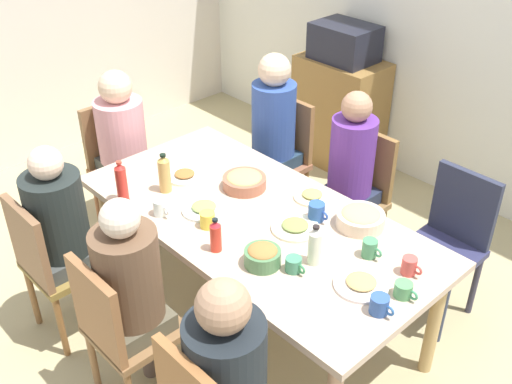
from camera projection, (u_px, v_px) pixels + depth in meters
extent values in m
plane|color=tan|center=(256.00, 317.00, 3.63)|extent=(6.56, 6.56, 0.00)
cube|color=silver|center=(481.00, 28.00, 4.16)|extent=(5.71, 0.12, 2.60)
cube|color=silver|center=(7.00, 5.00, 4.65)|extent=(0.12, 4.36, 2.60)
cube|color=#C6AA8F|center=(256.00, 219.00, 3.25)|extent=(2.03, 1.00, 0.04)
cylinder|color=tan|center=(109.00, 231.00, 3.78)|extent=(0.07, 0.07, 0.70)
cylinder|color=tan|center=(208.00, 185.00, 4.24)|extent=(0.07, 0.07, 0.70)
cylinder|color=tan|center=(434.00, 321.00, 3.11)|extent=(0.07, 0.07, 0.70)
cube|color=olive|center=(347.00, 205.00, 3.86)|extent=(0.40, 0.40, 0.04)
cylinder|color=olive|center=(381.00, 234.00, 3.97)|extent=(0.04, 0.04, 0.43)
cylinder|color=olive|center=(341.00, 213.00, 4.18)|extent=(0.04, 0.04, 0.43)
cylinder|color=#96673C|center=(348.00, 256.00, 3.77)|extent=(0.04, 0.04, 0.43)
cylinder|color=#8C5F3A|center=(308.00, 233.00, 3.98)|extent=(0.04, 0.04, 0.43)
cube|color=brown|center=(368.00, 163.00, 3.83)|extent=(0.38, 0.04, 0.45)
cylinder|color=#303B4D|center=(344.00, 244.00, 3.86)|extent=(0.09, 0.09, 0.45)
cylinder|color=#372A47|center=(325.00, 233.00, 3.96)|extent=(0.09, 0.09, 0.45)
cube|color=#262E44|center=(348.00, 197.00, 3.82)|extent=(0.30, 0.30, 0.10)
cylinder|color=#5D2F8D|center=(352.00, 156.00, 3.67)|extent=(0.28, 0.28, 0.49)
sphere|color=tan|center=(357.00, 107.00, 3.49)|extent=(0.18, 0.18, 0.18)
cylinder|color=black|center=(225.00, 364.00, 2.35)|extent=(0.33, 0.33, 0.41)
sphere|color=tan|center=(223.00, 306.00, 2.19)|extent=(0.21, 0.21, 0.21)
cube|color=#2E2F53|center=(440.00, 253.00, 3.44)|extent=(0.40, 0.40, 0.04)
cylinder|color=#363447|center=(475.00, 284.00, 3.55)|extent=(0.04, 0.04, 0.43)
cylinder|color=#333F55|center=(425.00, 258.00, 3.76)|extent=(0.04, 0.04, 0.43)
cylinder|color=#303850|center=(443.00, 312.00, 3.36)|extent=(0.04, 0.04, 0.43)
cylinder|color=#363756|center=(392.00, 283.00, 3.57)|extent=(0.04, 0.04, 0.43)
cube|color=#292E42|center=(464.00, 207.00, 3.42)|extent=(0.38, 0.04, 0.45)
cube|color=brown|center=(273.00, 166.00, 4.27)|extent=(0.40, 0.40, 0.04)
cylinder|color=brown|center=(306.00, 194.00, 4.39)|extent=(0.04, 0.04, 0.43)
cylinder|color=olive|center=(273.00, 176.00, 4.59)|extent=(0.04, 0.04, 0.43)
cylinder|color=olive|center=(272.00, 212.00, 4.19)|extent=(0.04, 0.04, 0.43)
cylinder|color=brown|center=(239.00, 193.00, 4.40)|extent=(0.04, 0.04, 0.43)
cube|color=olive|center=(292.00, 129.00, 4.25)|extent=(0.38, 0.04, 0.45)
cylinder|color=#30384B|center=(270.00, 202.00, 4.28)|extent=(0.09, 0.09, 0.45)
cylinder|color=#332B48|center=(255.00, 193.00, 4.38)|extent=(0.09, 0.09, 0.45)
cube|color=#253C52|center=(273.00, 159.00, 4.24)|extent=(0.30, 0.30, 0.10)
cylinder|color=#2E4C98|center=(274.00, 120.00, 4.08)|extent=(0.30, 0.30, 0.51)
sphere|color=beige|center=(274.00, 70.00, 3.89)|extent=(0.22, 0.22, 0.22)
cube|color=brown|center=(136.00, 330.00, 2.93)|extent=(0.40, 0.40, 0.04)
cylinder|color=olive|center=(94.00, 361.00, 3.06)|extent=(0.04, 0.04, 0.43)
cylinder|color=brown|center=(149.00, 328.00, 3.26)|extent=(0.04, 0.04, 0.43)
cylinder|color=olive|center=(188.00, 363.00, 3.05)|extent=(0.04, 0.04, 0.43)
cube|color=#91603A|center=(96.00, 312.00, 2.70)|extent=(0.38, 0.04, 0.45)
cylinder|color=brown|center=(148.00, 342.00, 3.16)|extent=(0.09, 0.09, 0.45)
cylinder|color=brown|center=(166.00, 359.00, 3.06)|extent=(0.09, 0.09, 0.45)
cube|color=brown|center=(135.00, 321.00, 2.90)|extent=(0.30, 0.30, 0.10)
cylinder|color=brown|center=(128.00, 275.00, 2.75)|extent=(0.30, 0.30, 0.47)
sphere|color=beige|center=(120.00, 218.00, 2.58)|extent=(0.18, 0.18, 0.18)
cube|color=brown|center=(127.00, 172.00, 4.20)|extent=(0.40, 0.40, 0.04)
cylinder|color=olive|center=(137.00, 182.00, 4.53)|extent=(0.04, 0.04, 0.43)
cylinder|color=brown|center=(97.00, 199.00, 4.33)|extent=(0.04, 0.04, 0.43)
cylinder|color=olive|center=(164.00, 200.00, 4.32)|extent=(0.04, 0.04, 0.43)
cylinder|color=brown|center=(123.00, 219.00, 4.12)|extent=(0.04, 0.04, 0.43)
cube|color=brown|center=(108.00, 133.00, 4.19)|extent=(0.04, 0.38, 0.45)
cylinder|color=#3D4949|center=(147.00, 200.00, 4.30)|extent=(0.09, 0.09, 0.45)
cylinder|color=#49474A|center=(128.00, 208.00, 4.21)|extent=(0.09, 0.09, 0.45)
cube|color=#454941|center=(126.00, 165.00, 4.17)|extent=(0.30, 0.30, 0.10)
cylinder|color=pink|center=(121.00, 131.00, 4.03)|extent=(0.32, 0.32, 0.42)
sphere|color=beige|center=(115.00, 87.00, 3.86)|extent=(0.22, 0.22, 0.22)
cube|color=olive|center=(67.00, 265.00, 3.35)|extent=(0.40, 0.40, 0.04)
cylinder|color=olive|center=(32.00, 295.00, 3.48)|extent=(0.04, 0.04, 0.43)
cylinder|color=brown|center=(61.00, 326.00, 3.27)|extent=(0.04, 0.04, 0.43)
cylinder|color=brown|center=(85.00, 269.00, 3.67)|extent=(0.04, 0.04, 0.43)
cylinder|color=brown|center=(116.00, 297.00, 3.46)|extent=(0.04, 0.04, 0.43)
cube|color=brown|center=(28.00, 245.00, 3.12)|extent=(0.38, 0.04, 0.45)
cylinder|color=#3F3C42|center=(82.00, 280.00, 3.57)|extent=(0.09, 0.09, 0.45)
cylinder|color=#3D3D3E|center=(96.00, 293.00, 3.47)|extent=(0.09, 0.09, 0.45)
cube|color=#3E4240|center=(66.00, 257.00, 3.32)|extent=(0.30, 0.30, 0.10)
cylinder|color=#1F2726|center=(56.00, 214.00, 3.17)|extent=(0.31, 0.31, 0.46)
sphere|color=beige|center=(45.00, 163.00, 3.00)|extent=(0.18, 0.18, 0.18)
cylinder|color=silver|center=(295.00, 228.00, 3.13)|extent=(0.25, 0.25, 0.01)
ellipsoid|color=olive|center=(295.00, 225.00, 3.12)|extent=(0.14, 0.14, 0.02)
cylinder|color=white|center=(361.00, 284.00, 2.76)|extent=(0.25, 0.25, 0.01)
ellipsoid|color=tan|center=(361.00, 281.00, 2.75)|extent=(0.14, 0.14, 0.02)
cylinder|color=#EFEAC8|center=(312.00, 197.00, 3.38)|extent=(0.21, 0.21, 0.01)
ellipsoid|color=tan|center=(312.00, 194.00, 3.37)|extent=(0.11, 0.11, 0.02)
cylinder|color=silver|center=(185.00, 176.00, 3.57)|extent=(0.21, 0.21, 0.01)
ellipsoid|color=#A56531|center=(185.00, 173.00, 3.56)|extent=(0.12, 0.12, 0.02)
cylinder|color=white|center=(204.00, 209.00, 3.27)|extent=(0.24, 0.24, 0.01)
ellipsoid|color=#879E53|center=(204.00, 206.00, 3.26)|extent=(0.13, 0.13, 0.02)
cylinder|color=#A35F46|center=(244.00, 182.00, 3.46)|extent=(0.25, 0.25, 0.07)
ellipsoid|color=tan|center=(244.00, 177.00, 3.44)|extent=(0.20, 0.20, 0.04)
cylinder|color=#48774A|center=(262.00, 257.00, 2.87)|extent=(0.18, 0.18, 0.08)
ellipsoid|color=#AC6E37|center=(263.00, 251.00, 2.85)|extent=(0.14, 0.14, 0.04)
cylinder|color=beige|center=(360.00, 219.00, 3.14)|extent=(0.25, 0.25, 0.08)
ellipsoid|color=tan|center=(361.00, 213.00, 3.12)|extent=(0.20, 0.20, 0.04)
cylinder|color=white|center=(160.00, 207.00, 3.22)|extent=(0.08, 0.08, 0.09)
torus|color=white|center=(166.00, 211.00, 3.19)|extent=(0.05, 0.01, 0.05)
cylinder|color=#448859|center=(370.00, 248.00, 2.92)|extent=(0.07, 0.07, 0.09)
torus|color=#479667|center=(378.00, 253.00, 2.89)|extent=(0.05, 0.01, 0.05)
cylinder|color=yellow|center=(208.00, 220.00, 3.13)|extent=(0.08, 0.08, 0.09)
torus|color=#EDC64D|center=(214.00, 224.00, 3.10)|extent=(0.05, 0.01, 0.05)
cylinder|color=#2F5399|center=(379.00, 305.00, 2.59)|extent=(0.08, 0.08, 0.09)
torus|color=#3062A5|center=(390.00, 311.00, 2.56)|extent=(0.05, 0.01, 0.05)
cylinder|color=#2A529C|center=(316.00, 212.00, 3.18)|extent=(0.09, 0.09, 0.10)
torus|color=#2E4FA7|center=(324.00, 216.00, 3.15)|extent=(0.05, 0.01, 0.05)
cylinder|color=#CB4B44|center=(409.00, 266.00, 2.81)|extent=(0.07, 0.07, 0.09)
torus|color=#D44B44|center=(418.00, 270.00, 2.78)|extent=(0.05, 0.01, 0.05)
cylinder|color=#519558|center=(403.00, 290.00, 2.69)|extent=(0.08, 0.08, 0.07)
torus|color=#439564|center=(413.00, 296.00, 2.65)|extent=(0.05, 0.01, 0.05)
cylinder|color=#3F8663|center=(293.00, 264.00, 2.83)|extent=(0.08, 0.08, 0.07)
torus|color=#3F8E57|center=(301.00, 269.00, 2.80)|extent=(0.05, 0.01, 0.05)
cylinder|color=red|center=(122.00, 185.00, 3.31)|extent=(0.06, 0.06, 0.21)
cone|color=red|center=(119.00, 166.00, 3.24)|extent=(0.06, 0.06, 0.03)
cylinder|color=red|center=(119.00, 163.00, 3.23)|extent=(0.03, 0.03, 0.01)
cylinder|color=red|center=(216.00, 238.00, 2.95)|extent=(0.06, 0.06, 0.14)
cone|color=red|center=(215.00, 223.00, 2.90)|extent=(0.05, 0.05, 0.03)
cylinder|color=black|center=(215.00, 220.00, 2.89)|extent=(0.03, 0.03, 0.01)
cylinder|color=tan|center=(165.00, 176.00, 3.40)|extent=(0.07, 0.07, 0.19)
cone|color=gold|center=(163.00, 158.00, 3.34)|extent=(0.06, 0.06, 0.03)
cylinder|color=black|center=(163.00, 155.00, 3.32)|extent=(0.03, 0.03, 0.01)
cylinder|color=silver|center=(315.00, 248.00, 2.86)|extent=(0.07, 0.07, 0.17)
cone|color=silver|center=(316.00, 231.00, 2.80)|extent=(0.06, 0.06, 0.03)
cylinder|color=black|center=(316.00, 227.00, 2.79)|extent=(0.03, 0.03, 0.01)
cube|color=olive|center=(339.00, 112.00, 5.02)|extent=(0.70, 0.44, 0.90)
cube|color=black|center=(345.00, 42.00, 4.70)|extent=(0.48, 0.36, 0.28)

